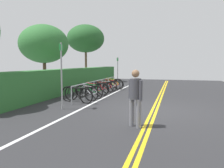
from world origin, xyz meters
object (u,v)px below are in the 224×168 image
tree_mid (44,44)px  bicycle_7 (107,85)px  bicycle_4 (94,89)px  bicycle_6 (104,87)px  bicycle_9 (113,83)px  bike_rack (98,84)px  bicycle_5 (100,88)px  pedestrian (135,94)px  bicycle_3 (92,90)px  tree_far_right (86,39)px  bicycle_8 (112,84)px  bicycle_2 (89,92)px  bicycle_0 (77,95)px  bicycle_1 (81,93)px  sign_post_far (118,69)px  sign_post_near (61,70)px

tree_mid → bicycle_7: bearing=-82.2°
bicycle_4 → bicycle_6: bicycle_4 is taller
bicycle_6 → bicycle_9: (2.05, 0.01, 0.03)m
bike_rack → bicycle_5: size_ratio=4.25×
bicycle_6 → pedestrian: pedestrian is taller
bicycle_3 → bicycle_7: bicycle_3 is taller
bicycle_4 → bike_rack: bearing=-18.7°
bicycle_5 → tree_far_right: (7.26, 3.90, 3.77)m
bicycle_4 → tree_mid: 5.13m
tree_far_right → bicycle_9: bearing=-139.2°
bicycle_5 → bicycle_9: (2.69, -0.04, 0.02)m
bike_rack → bicycle_9: bike_rack is taller
bicycle_8 → bicycle_7: bearing=171.3°
bicycle_2 → bicycle_8: 3.95m
bicycle_0 → tree_far_right: (10.50, 3.89, 3.74)m
bicycle_4 → bicycle_7: (1.98, -0.16, -0.01)m
bicycle_3 → bicycle_8: (3.40, -0.14, -0.02)m
bicycle_1 → bicycle_6: bearing=-1.6°
bicycle_1 → bicycle_4: 2.01m
bicycle_8 → sign_post_far: size_ratio=0.76×
bike_rack → bicycle_7: size_ratio=3.97×
bicycle_1 → pedestrian: 4.99m
tree_mid → tree_far_right: bearing=-2.8°
bicycle_2 → bicycle_6: 2.55m
bike_rack → bicycle_9: bearing=-0.8°
bicycle_4 → bicycle_7: 1.99m
bicycle_0 → bicycle_8: bearing=-1.8°
bicycle_6 → tree_mid: tree_mid is taller
bicycle_4 → pedestrian: (-5.72, -3.34, 0.58)m
bicycle_9 → tree_far_right: (4.57, 3.94, 3.75)m
bicycle_2 → bicycle_4: bicycle_4 is taller
pedestrian → sign_post_near: 3.56m
pedestrian → sign_post_near: sign_post_near is taller
bicycle_2 → bicycle_8: bearing=-1.2°
pedestrian → sign_post_far: size_ratio=0.72×
bicycle_1 → bicycle_2: size_ratio=1.06×
bicycle_8 → tree_mid: bearing=106.4°
sign_post_near → bicycle_4: bearing=2.9°
bicycle_2 → bicycle_1: bearing=171.4°
bicycle_9 → tree_mid: size_ratio=0.37×
bicycle_1 → bicycle_6: 3.30m
bicycle_1 → tree_mid: tree_mid is taller
bicycle_5 → bicycle_7: size_ratio=0.93×
tree_far_right → bicycle_7: bearing=-146.4°
bicycle_4 → sign_post_far: (4.48, -0.22, 1.01)m
bicycle_6 → bicycle_7: (0.69, 0.00, 0.00)m
bicycle_4 → bicycle_6: 1.30m
bicycle_7 → bicycle_8: (0.70, -0.11, 0.01)m
bicycle_9 → sign_post_far: sign_post_far is taller
bicycle_6 → bicycle_2: bearing=-179.6°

